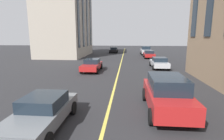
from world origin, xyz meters
TOP-DOWN VIEW (x-y plane):
  - lane_centre_line at (20.00, 0.00)m, footprint 80.00×0.16m
  - car_red_mid at (10.21, -3.01)m, footprint 4.70×2.14m
  - car_red_parked_a at (34.23, -4.90)m, footprint 4.40×1.95m
  - car_black_trailing at (44.58, 2.42)m, footprint 4.40×1.95m
  - car_silver_far at (23.42, -4.90)m, footprint 4.40×1.95m
  - car_red_parked_b at (20.81, 3.06)m, footprint 4.40×1.95m
  - car_grey_oncoming at (8.07, 2.61)m, footprint 4.40×1.95m
  - car_silver_near at (40.37, -4.90)m, footprint 4.70×2.14m
  - building_left_near at (36.70, 11.50)m, footprint 13.36×8.13m

SIDE VIEW (x-z plane):
  - lane_centre_line at x=20.00m, z-range 0.00..0.01m
  - car_red_parked_a at x=34.23m, z-range 0.02..1.39m
  - car_black_trailing at x=44.58m, z-range 0.02..1.39m
  - car_silver_far at x=23.42m, z-range 0.02..1.39m
  - car_red_parked_b at x=20.81m, z-range 0.02..1.39m
  - car_grey_oncoming at x=8.07m, z-range 0.02..1.39m
  - car_red_mid at x=10.21m, z-range 0.03..1.91m
  - car_silver_near at x=40.37m, z-range 0.03..1.91m
  - building_left_near at x=36.70m, z-range 0.00..14.16m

